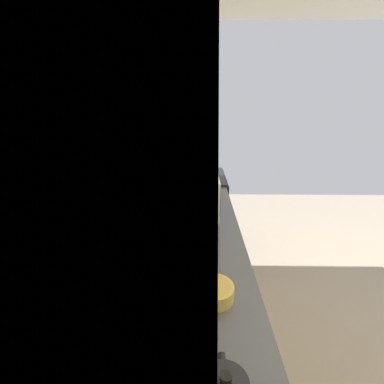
{
  "coord_description": "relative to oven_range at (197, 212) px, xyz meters",
  "views": [
    {
      "loc": [
        -1.36,
        1.39,
        1.79
      ],
      "look_at": [
        -0.14,
        1.41,
        1.34
      ],
      "focal_mm": 25.19,
      "sensor_mm": 36.0,
      "label": 1
    }
  ],
  "objects": [
    {
      "name": "wall_back",
      "position": [
        -1.55,
        0.38,
        0.82
      ],
      "size": [
        4.4,
        0.12,
        2.58
      ],
      "primitive_type": "cube",
      "color": "#F2DC7F",
      "rests_on": "ground_plane"
    },
    {
      "name": "upper_cabinets",
      "position": [
        -2.02,
        0.16,
        1.42
      ],
      "size": [
        2.17,
        0.31,
        0.63
      ],
      "color": "#DFBF74"
    },
    {
      "name": "oven_range",
      "position": [
        0.0,
        0.0,
        0.0
      ],
      "size": [
        0.72,
        0.65,
        1.09
      ],
      "color": "black",
      "rests_on": "ground_plane"
    },
    {
      "name": "microwave",
      "position": [
        -0.92,
        0.04,
        0.59
      ],
      "size": [
        0.51,
        0.4,
        0.31
      ],
      "color": "white",
      "rests_on": "counter_run"
    },
    {
      "name": "bowl",
      "position": [
        -1.91,
        -0.07,
        0.48
      ],
      "size": [
        0.19,
        0.19,
        0.07
      ],
      "color": "gold",
      "rests_on": "counter_run"
    }
  ]
}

